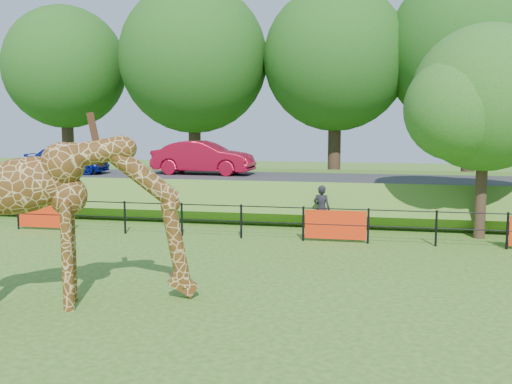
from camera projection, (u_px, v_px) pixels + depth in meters
The scene contains 10 objects.
ground at pixel (144, 323), 10.55m from camera, with size 90.00×90.00×0.00m, color #336519.
giraffe at pixel (75, 221), 11.41m from camera, with size 4.84×0.89×3.46m, color #583412, non-canonical shape.
perimeter_fence at pixel (241, 221), 18.26m from camera, with size 28.07×0.10×1.10m, color black, non-canonical shape.
embankment at pixel (279, 191), 25.54m from camera, with size 40.00×9.00×1.30m, color #336519.
road at pixel (273, 179), 24.00m from camera, with size 40.00×5.00×0.12m, color #313033.
car_blue at pixel (67, 160), 25.65m from camera, with size 1.49×3.71×1.26m, color #1324A2.
car_red at pixel (203, 158), 25.30m from camera, with size 1.56×4.49×1.48m, color #AD0C27.
visitor at pixel (322, 209), 19.25m from camera, with size 0.59×0.38×1.61m, color black.
tree_east at pixel (488, 104), 17.88m from camera, with size 5.40×4.71×6.76m.
bg_tree_line at pixel (334, 58), 30.70m from camera, with size 37.30×8.80×11.82m.
Camera 1 is at (4.09, -9.55, 3.68)m, focal length 40.00 mm.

